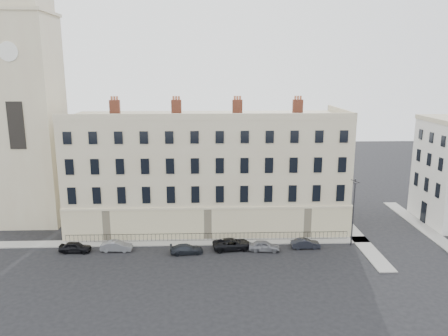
{
  "coord_description": "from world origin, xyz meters",
  "views": [
    {
      "loc": [
        -5.88,
        -45.58,
        21.02
      ],
      "look_at": [
        -3.83,
        10.0,
        8.28
      ],
      "focal_mm": 35.0,
      "sensor_mm": 36.0,
      "label": 1
    }
  ],
  "objects": [
    {
      "name": "railings",
      "position": [
        -6.0,
        5.4,
        0.55
      ],
      "size": [
        35.0,
        0.04,
        0.96
      ],
      "color": "black",
      "rests_on": "ground"
    },
    {
      "name": "car_a",
      "position": [
        -21.51,
        2.63,
        0.63
      ],
      "size": [
        3.75,
        1.69,
        1.25
      ],
      "primitive_type": "imported",
      "rotation": [
        0.0,
        0.0,
        1.51
      ],
      "color": "black",
      "rests_on": "ground"
    },
    {
      "name": "car_c",
      "position": [
        -8.49,
        1.76,
        0.55
      ],
      "size": [
        3.96,
        1.94,
        1.11
      ],
      "primitive_type": "imported",
      "rotation": [
        0.0,
        0.0,
        1.67
      ],
      "color": "#1F232A",
      "rests_on": "ground"
    },
    {
      "name": "pavement_adjacent",
      "position": [
        23.0,
        10.0,
        0.06
      ],
      "size": [
        2.0,
        20.0,
        0.12
      ],
      "primitive_type": "cube",
      "color": "gray",
      "rests_on": "ground"
    },
    {
      "name": "car_d",
      "position": [
        -3.1,
        2.79,
        0.65
      ],
      "size": [
        4.94,
        2.75,
        1.31
      ],
      "primitive_type": "imported",
      "rotation": [
        0.0,
        0.0,
        1.7
      ],
      "color": "black",
      "rests_on": "ground"
    },
    {
      "name": "terrace",
      "position": [
        -5.97,
        11.97,
        7.5
      ],
      "size": [
        36.22,
        12.22,
        17.0
      ],
      "color": "#C1B090",
      "rests_on": "ground"
    },
    {
      "name": "ground",
      "position": [
        0.0,
        0.0,
        0.0
      ],
      "size": [
        160.0,
        160.0,
        0.0
      ],
      "primitive_type": "plane",
      "color": "black",
      "rests_on": "ground"
    },
    {
      "name": "pavement_terrace",
      "position": [
        -10.0,
        5.0,
        0.06
      ],
      "size": [
        48.0,
        2.0,
        0.12
      ],
      "primitive_type": "cube",
      "color": "gray",
      "rests_on": "ground"
    },
    {
      "name": "pavement_east_return",
      "position": [
        13.0,
        8.0,
        0.06
      ],
      "size": [
        2.0,
        24.0,
        0.12
      ],
      "primitive_type": "cube",
      "color": "gray",
      "rests_on": "ground"
    },
    {
      "name": "car_e",
      "position": [
        0.62,
        2.16,
        0.63
      ],
      "size": [
        3.82,
        1.88,
        1.25
      ],
      "primitive_type": "imported",
      "rotation": [
        0.0,
        0.0,
        1.46
      ],
      "color": "slate",
      "rests_on": "ground"
    },
    {
      "name": "car_b",
      "position": [
        -16.77,
        2.81,
        0.6
      ],
      "size": [
        3.7,
        1.39,
        1.21
      ],
      "primitive_type": "imported",
      "rotation": [
        0.0,
        0.0,
        1.54
      ],
      "color": "slate",
      "rests_on": "ground"
    },
    {
      "name": "streetlamp",
      "position": [
        11.36,
        3.35,
        4.63
      ],
      "size": [
        0.75,
        1.74,
        8.35
      ],
      "rotation": [
        0.0,
        0.0,
        0.34
      ],
      "color": "#2F2E34",
      "rests_on": "ground"
    },
    {
      "name": "church_tower",
      "position": [
        -30.0,
        14.0,
        18.66
      ],
      "size": [
        8.0,
        8.13,
        44.0
      ],
      "color": "#C1B090",
      "rests_on": "ground"
    },
    {
      "name": "car_f",
      "position": [
        5.67,
        2.81,
        0.57
      ],
      "size": [
        3.48,
        1.28,
        1.14
      ],
      "primitive_type": "imported",
      "rotation": [
        0.0,
        0.0,
        1.59
      ],
      "color": "black",
      "rests_on": "ground"
    }
  ]
}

